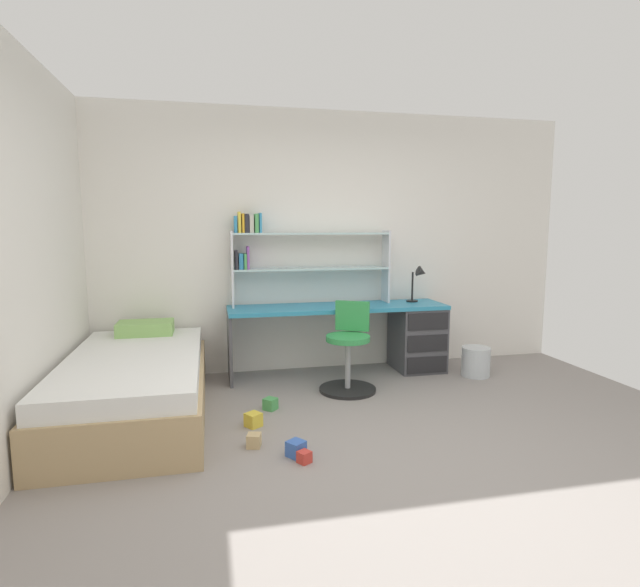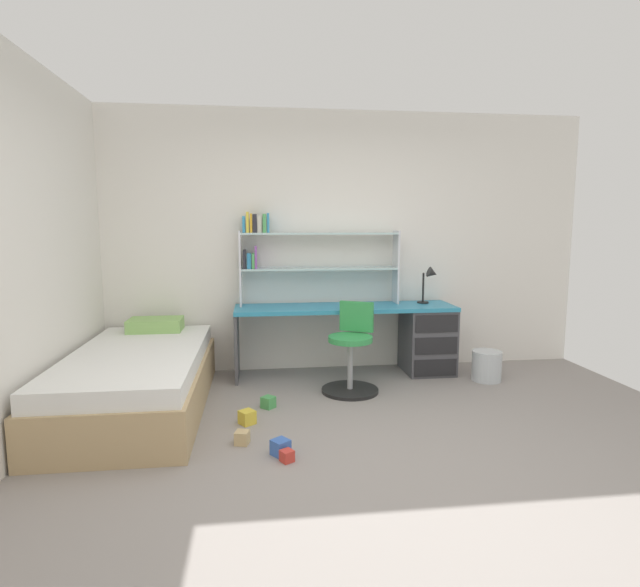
% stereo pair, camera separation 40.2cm
% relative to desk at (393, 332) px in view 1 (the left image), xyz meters
% --- Properties ---
extents(ground_plane, '(5.50, 5.49, 0.02)m').
position_rel_desk_xyz_m(ground_plane, '(-0.75, -1.95, -0.42)').
color(ground_plane, gray).
extents(room_shell, '(5.50, 5.49, 2.67)m').
position_rel_desk_xyz_m(room_shell, '(-1.89, -0.81, 0.93)').
color(room_shell, white).
rests_on(room_shell, ground_plane).
extents(desk, '(2.20, 0.54, 0.71)m').
position_rel_desk_xyz_m(desk, '(0.00, 0.00, 0.00)').
color(desk, teal).
rests_on(desk, ground_plane).
extents(bookshelf_hutch, '(1.62, 0.22, 0.93)m').
position_rel_desk_xyz_m(bookshelf_hutch, '(-1.03, 0.15, 0.85)').
color(bookshelf_hutch, silver).
rests_on(bookshelf_hutch, desk).
extents(desk_lamp, '(0.20, 0.17, 0.38)m').
position_rel_desk_xyz_m(desk_lamp, '(0.30, 0.05, 0.55)').
color(desk_lamp, black).
rests_on(desk_lamp, desk).
extents(swivel_chair, '(0.52, 0.52, 0.81)m').
position_rel_desk_xyz_m(swivel_chair, '(-0.63, -0.51, -0.09)').
color(swivel_chair, black).
rests_on(swivel_chair, ground_plane).
extents(bed_platform, '(1.06, 2.09, 0.62)m').
position_rel_desk_xyz_m(bed_platform, '(-2.45, -0.76, -0.16)').
color(bed_platform, tan).
rests_on(bed_platform, ground_plane).
extents(waste_bin, '(0.28, 0.28, 0.29)m').
position_rel_desk_xyz_m(waste_bin, '(0.75, -0.37, -0.26)').
color(waste_bin, silver).
rests_on(waste_bin, ground_plane).
extents(toy_block_green_0, '(0.14, 0.14, 0.10)m').
position_rel_desk_xyz_m(toy_block_green_0, '(-1.39, -0.86, -0.36)').
color(toy_block_green_0, '#479E51').
rests_on(toy_block_green_0, ground_plane).
extents(toy_block_natural_1, '(0.11, 0.11, 0.09)m').
position_rel_desk_xyz_m(toy_block_natural_1, '(-1.59, -1.54, -0.36)').
color(toy_block_natural_1, tan).
rests_on(toy_block_natural_1, ground_plane).
extents(toy_block_red_2, '(0.10, 0.10, 0.08)m').
position_rel_desk_xyz_m(toy_block_red_2, '(-1.29, -1.84, -0.37)').
color(toy_block_red_2, red).
rests_on(toy_block_red_2, ground_plane).
extents(toy_block_blue_3, '(0.15, 0.15, 0.10)m').
position_rel_desk_xyz_m(toy_block_blue_3, '(-1.33, -1.74, -0.36)').
color(toy_block_blue_3, '#3860B7').
rests_on(toy_block_blue_3, ground_plane).
extents(toy_block_yellow_4, '(0.15, 0.15, 0.10)m').
position_rel_desk_xyz_m(toy_block_yellow_4, '(-1.56, -1.18, -0.36)').
color(toy_block_yellow_4, gold).
rests_on(toy_block_yellow_4, ground_plane).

